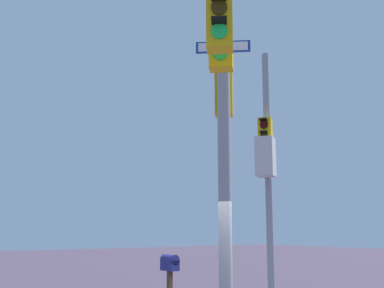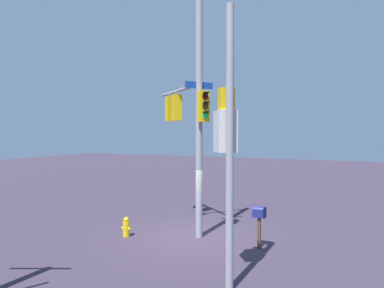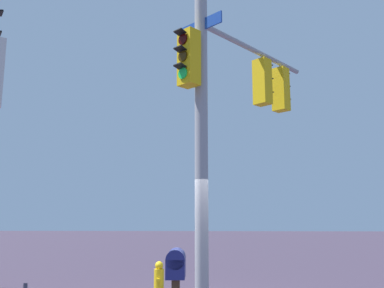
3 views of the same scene
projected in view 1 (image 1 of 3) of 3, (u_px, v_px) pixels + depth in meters
The scene contains 3 objects.
main_signal_pole_assembly at pixel (229, 62), 9.03m from camera, with size 3.53×4.82×9.29m.
secondary_pole_assembly at pixel (267, 160), 13.17m from camera, with size 0.73×0.81×6.95m.
mailbox at pixel (170, 268), 11.00m from camera, with size 0.45×0.25×1.41m.
Camera 1 is at (6.88, -6.01, 1.98)m, focal length 45.26 mm.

